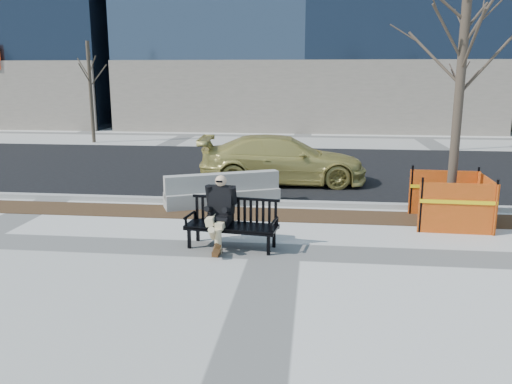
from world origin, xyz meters
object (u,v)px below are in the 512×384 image
at_px(tree_fence, 448,224).
at_px(sedan, 282,183).
at_px(jersey_barrier_left, 223,205).
at_px(bench, 232,248).
at_px(seated_man, 220,246).

height_order(tree_fence, sedan, tree_fence).
distance_m(tree_fence, sedan, 5.64).
bearing_deg(jersey_barrier_left, bench, -101.21).
relative_size(seated_man, sedan, 0.28).
height_order(seated_man, tree_fence, tree_fence).
bearing_deg(jersey_barrier_left, sedan, 41.15).
bearing_deg(bench, seated_man, 169.09).
bearing_deg(seated_man, bench, -10.91).
bearing_deg(jersey_barrier_left, seated_man, -105.08).
distance_m(tree_fence, jersey_barrier_left, 5.41).
distance_m(bench, seated_man, 0.26).
bearing_deg(bench, jersey_barrier_left, 111.07).
distance_m(bench, tree_fence, 5.03).
bearing_deg(tree_fence, bench, -154.64).
bearing_deg(sedan, seated_man, 168.21).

